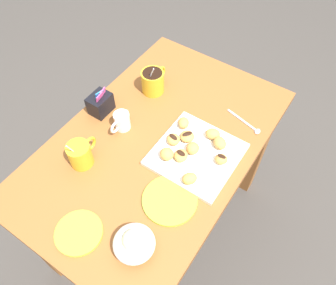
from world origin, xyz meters
The scene contains 25 objects.
ground_plane centered at (0.00, 0.00, 0.00)m, with size 8.00×8.00×0.00m, color #423D38.
dining_table centered at (0.00, 0.00, 0.60)m, with size 1.08×0.68×0.75m.
pastry_plate_square centered at (0.03, -0.16, 0.76)m, with size 0.29×0.29×0.02m, color white.
coffee_mug_mustard_left centered at (-0.21, 0.17, 0.80)m, with size 0.12×0.08×0.14m.
coffee_mug_mustard_right centered at (0.22, 0.17, 0.80)m, with size 0.13×0.09×0.15m.
cream_pitcher_white centered at (-0.01, 0.15, 0.79)m, with size 0.10×0.06×0.07m.
sugar_caddy centered at (0.01, 0.27, 0.79)m, with size 0.09×0.07×0.11m.
ice_cream_bowl centered at (-0.36, -0.18, 0.79)m, with size 0.13×0.13×0.09m.
saucer_lime_left centered at (-0.17, -0.18, 0.75)m, with size 0.18×0.18×0.01m, color #9EC633.
saucer_lime_right centered at (-0.42, -0.01, 0.75)m, with size 0.15×0.15×0.01m, color #9EC633.
loose_spoon_near_saucer centered at (0.27, -0.25, 0.75)m, with size 0.05×0.16×0.01m.
beignet_0 centered at (0.11, -0.21, 0.78)m, with size 0.04×0.05×0.04m, color #D19347.
beignet_1 centered at (-0.04, -0.08, 0.78)m, with size 0.05×0.05×0.04m, color #D19347.
beignet_2 centered at (-0.01, -0.12, 0.78)m, with size 0.05×0.05×0.03m, color #D19347.
chocolate_drizzle_2 centered at (-0.01, -0.12, 0.79)m, with size 0.03×0.02×0.01m, color black.
beignet_3 centered at (0.03, -0.06, 0.78)m, with size 0.05×0.05×0.03m, color #D19347.
chocolate_drizzle_3 centered at (0.03, -0.06, 0.80)m, with size 0.04×0.02×0.01m, color black.
beignet_4 centered at (0.13, -0.17, 0.78)m, with size 0.04×0.05×0.04m, color #D19347.
beignet_5 centered at (0.12, -0.05, 0.78)m, with size 0.05×0.04×0.03m, color #D19347.
beignet_6 centered at (0.07, -0.09, 0.78)m, with size 0.05×0.05×0.03m, color #D19347.
chocolate_drizzle_6 centered at (0.07, -0.09, 0.79)m, with size 0.04×0.02×0.01m, color black.
beignet_7 centered at (-0.08, -0.20, 0.78)m, with size 0.05×0.04×0.04m, color #D19347.
beignet_8 centered at (0.03, -0.14, 0.78)m, with size 0.05×0.05×0.04m, color #D19347.
beignet_9 centered at (0.05, -0.25, 0.78)m, with size 0.05×0.04×0.03m, color #D19347.
chocolate_drizzle_9 centered at (0.05, -0.25, 0.80)m, with size 0.03×0.01×0.01m, color black.
Camera 1 is at (-0.59, -0.45, 1.76)m, focal length 35.94 mm.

